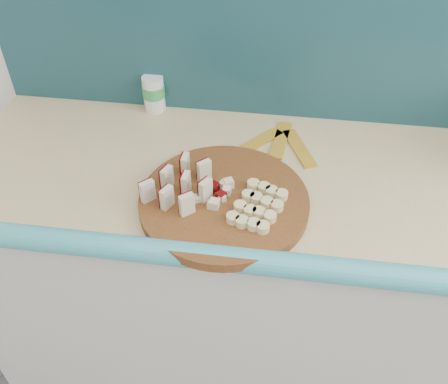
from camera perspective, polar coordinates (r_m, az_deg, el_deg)
kitchen_counter at (r=1.67m, az=13.56°, el=-10.67°), size 2.20×0.63×0.91m
backsplash at (r=1.45m, az=17.73°, el=16.04°), size 2.20×0.02×0.50m
cutting_board at (r=1.22m, az=0.00°, el=-1.13°), size 0.52×0.52×0.03m
apple_wedges at (r=1.21m, az=-4.98°, el=0.86°), size 0.16×0.18×0.06m
apple_chunks at (r=1.21m, az=-1.13°, el=-0.00°), size 0.06×0.07×0.02m
banana_slices at (r=1.18m, az=3.94°, el=-1.63°), size 0.14×0.17×0.02m
canister at (r=1.55m, az=-8.03°, el=11.17°), size 0.07×0.07×0.11m
banana_peel at (r=1.42m, az=6.31°, el=5.53°), size 0.24×0.21×0.01m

